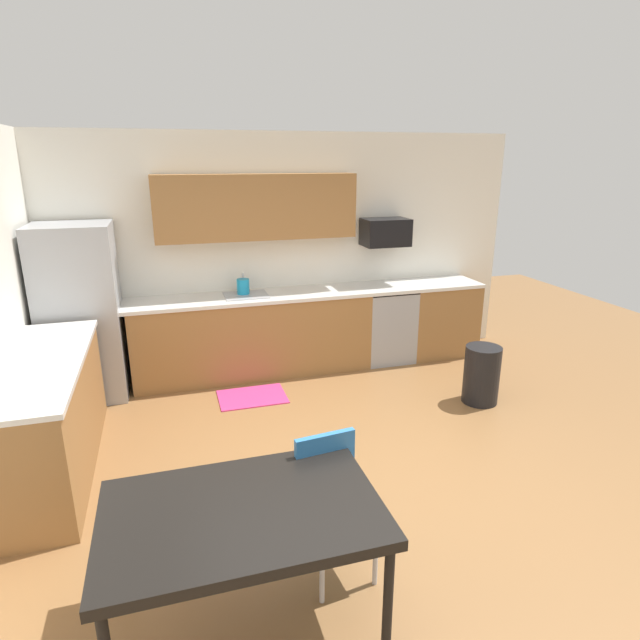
{
  "coord_description": "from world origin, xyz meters",
  "views": [
    {
      "loc": [
        -1.3,
        -3.37,
        2.42
      ],
      "look_at": [
        0.0,
        1.0,
        1.0
      ],
      "focal_mm": 29.39,
      "sensor_mm": 36.0,
      "label": 1
    }
  ],
  "objects_px": {
    "refrigerator": "(81,313)",
    "dining_table": "(243,518)",
    "kettle": "(243,288)",
    "chair_near_table": "(332,495)",
    "trash_bin": "(482,375)",
    "oven_range": "(385,324)",
    "microwave": "(385,232)"
  },
  "relations": [
    {
      "from": "trash_bin",
      "to": "kettle",
      "type": "bearing_deg",
      "value": 146.11
    },
    {
      "from": "chair_near_table",
      "to": "kettle",
      "type": "xyz_separation_m",
      "value": [
        -0.02,
        3.19,
        0.52
      ]
    },
    {
      "from": "microwave",
      "to": "refrigerator",
      "type": "bearing_deg",
      "value": -176.98
    },
    {
      "from": "refrigerator",
      "to": "chair_near_table",
      "type": "distance_m",
      "value": 3.53
    },
    {
      "from": "oven_range",
      "to": "kettle",
      "type": "distance_m",
      "value": 1.82
    },
    {
      "from": "refrigerator",
      "to": "dining_table",
      "type": "height_order",
      "value": "refrigerator"
    },
    {
      "from": "refrigerator",
      "to": "trash_bin",
      "type": "distance_m",
      "value": 4.14
    },
    {
      "from": "dining_table",
      "to": "kettle",
      "type": "distance_m",
      "value": 3.53
    },
    {
      "from": "refrigerator",
      "to": "oven_range",
      "type": "xyz_separation_m",
      "value": [
        3.41,
        0.08,
        -0.45
      ]
    },
    {
      "from": "refrigerator",
      "to": "dining_table",
      "type": "bearing_deg",
      "value": -71.21
    },
    {
      "from": "trash_bin",
      "to": "chair_near_table",
      "type": "bearing_deg",
      "value": -141.39
    },
    {
      "from": "oven_range",
      "to": "refrigerator",
      "type": "bearing_deg",
      "value": -178.66
    },
    {
      "from": "dining_table",
      "to": "kettle",
      "type": "xyz_separation_m",
      "value": [
        0.54,
        3.47,
        0.34
      ]
    },
    {
      "from": "dining_table",
      "to": "microwave",
      "type": "bearing_deg",
      "value": 57.17
    },
    {
      "from": "kettle",
      "to": "refrigerator",
      "type": "bearing_deg",
      "value": -175.58
    },
    {
      "from": "oven_range",
      "to": "dining_table",
      "type": "relative_size",
      "value": 0.65
    },
    {
      "from": "refrigerator",
      "to": "kettle",
      "type": "bearing_deg",
      "value": 4.42
    },
    {
      "from": "microwave",
      "to": "dining_table",
      "type": "distance_m",
      "value": 4.29
    },
    {
      "from": "microwave",
      "to": "trash_bin",
      "type": "xyz_separation_m",
      "value": [
        0.46,
        -1.52,
        -1.27
      ]
    },
    {
      "from": "oven_range",
      "to": "chair_near_table",
      "type": "height_order",
      "value": "oven_range"
    },
    {
      "from": "oven_range",
      "to": "dining_table",
      "type": "height_order",
      "value": "oven_range"
    },
    {
      "from": "oven_range",
      "to": "kettle",
      "type": "bearing_deg",
      "value": 178.34
    },
    {
      "from": "oven_range",
      "to": "microwave",
      "type": "xyz_separation_m",
      "value": [
        -0.0,
        0.1,
        1.11
      ]
    },
    {
      "from": "dining_table",
      "to": "chair_near_table",
      "type": "height_order",
      "value": "chair_near_table"
    },
    {
      "from": "microwave",
      "to": "chair_near_table",
      "type": "xyz_separation_m",
      "value": [
        -1.7,
        -3.24,
        -1.06
      ]
    },
    {
      "from": "dining_table",
      "to": "trash_bin",
      "type": "height_order",
      "value": "dining_table"
    },
    {
      "from": "chair_near_table",
      "to": "trash_bin",
      "type": "bearing_deg",
      "value": 38.61
    },
    {
      "from": "refrigerator",
      "to": "dining_table",
      "type": "relative_size",
      "value": 1.29
    },
    {
      "from": "refrigerator",
      "to": "trash_bin",
      "type": "relative_size",
      "value": 3.01
    },
    {
      "from": "microwave",
      "to": "kettle",
      "type": "relative_size",
      "value": 2.7
    },
    {
      "from": "trash_bin",
      "to": "microwave",
      "type": "bearing_deg",
      "value": 106.73
    },
    {
      "from": "microwave",
      "to": "chair_near_table",
      "type": "height_order",
      "value": "microwave"
    }
  ]
}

